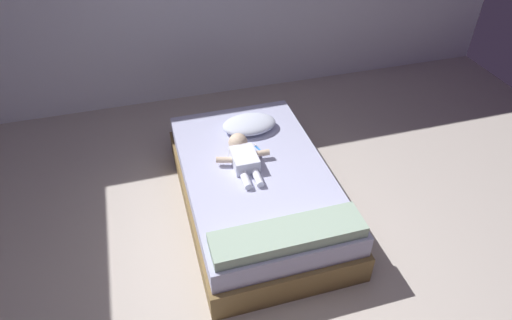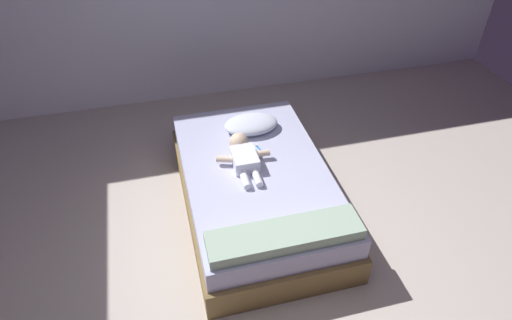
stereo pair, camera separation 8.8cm
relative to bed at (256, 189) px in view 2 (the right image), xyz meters
The scene contains 6 objects.
ground_plane 0.83m from the bed, 99.53° to the right, with size 8.00×8.00×0.00m, color #B7ACA2.
bed is the anchor object (origin of this frame).
pillow 0.67m from the bed, 80.10° to the left, with size 0.52×0.35×0.12m.
baby 0.35m from the bed, 121.29° to the left, with size 0.49×0.63×0.18m.
toothbrush 0.37m from the bed, 68.29° to the left, with size 0.06×0.16×0.02m.
blanket 0.88m from the bed, 90.00° to the right, with size 1.15×0.29×0.10m.
Camera 2 is at (-0.61, -2.10, 2.99)m, focal length 31.47 mm.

